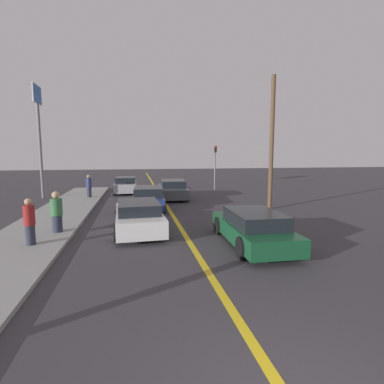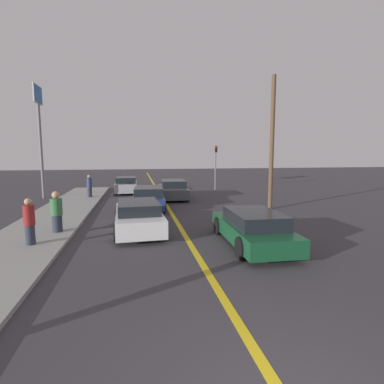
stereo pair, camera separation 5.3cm
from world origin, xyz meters
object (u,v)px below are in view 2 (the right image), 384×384
object	(u,v)px
utility_pole	(272,144)
car_ahead_center	(138,216)
roadside_sign	(39,117)
pedestrian_mid_group	(29,222)
car_oncoming_far	(126,185)
car_parked_left_lot	(173,189)
traffic_light	(216,163)
pedestrian_by_sign	(89,186)
car_far_distant	(149,198)
car_near_right_lane	(252,228)
pedestrian_far_standing	(57,212)

from	to	relation	value
utility_pole	car_ahead_center	bearing A→B (deg)	-153.89
roadside_sign	utility_pole	distance (m)	15.67
pedestrian_mid_group	car_ahead_center	bearing A→B (deg)	23.88
car_ahead_center	car_oncoming_far	size ratio (longest dim) A/B	1.16
car_ahead_center	car_parked_left_lot	size ratio (longest dim) A/B	0.97
car_ahead_center	traffic_light	size ratio (longest dim) A/B	1.16
car_oncoming_far	pedestrian_mid_group	world-z (taller)	pedestrian_mid_group
utility_pole	pedestrian_mid_group	bearing A→B (deg)	-154.60
traffic_light	utility_pole	size ratio (longest dim) A/B	0.52
car_oncoming_far	car_ahead_center	bearing A→B (deg)	-86.35
pedestrian_by_sign	utility_pole	world-z (taller)	utility_pole
roadside_sign	pedestrian_by_sign	bearing A→B (deg)	-14.38
pedestrian_by_sign	roadside_sign	world-z (taller)	roadside_sign
car_far_distant	pedestrian_mid_group	xyz separation A→B (m)	(-4.19, -6.61, 0.29)
car_near_right_lane	car_parked_left_lot	distance (m)	11.39
car_ahead_center	roadside_sign	size ratio (longest dim) A/B	0.57
car_ahead_center	utility_pole	xyz separation A→B (m)	(7.42, 3.64, 3.08)
pedestrian_far_standing	pedestrian_by_sign	distance (m)	9.65
car_parked_left_lot	utility_pole	xyz separation A→B (m)	(4.93, -5.12, 3.06)
utility_pole	car_oncoming_far	bearing A→B (deg)	133.50
car_ahead_center	car_parked_left_lot	bearing A→B (deg)	71.42
car_far_distant	pedestrian_by_sign	size ratio (longest dim) A/B	2.82
pedestrian_mid_group	pedestrian_by_sign	world-z (taller)	pedestrian_by_sign
utility_pole	car_near_right_lane	bearing A→B (deg)	-119.93
pedestrian_mid_group	pedestrian_by_sign	distance (m)	11.25
car_oncoming_far	traffic_light	distance (m)	7.82
traffic_light	roadside_sign	bearing A→B (deg)	-169.02
pedestrian_mid_group	pedestrian_far_standing	distance (m)	1.67
car_oncoming_far	traffic_light	world-z (taller)	traffic_light
pedestrian_far_standing	pedestrian_by_sign	bearing A→B (deg)	91.04
car_near_right_lane	car_oncoming_far	size ratio (longest dim) A/B	1.19
pedestrian_mid_group	utility_pole	distance (m)	12.48
roadside_sign	pedestrian_mid_group	bearing A→B (deg)	-76.23
pedestrian_far_standing	car_ahead_center	bearing A→B (deg)	-0.42
car_near_right_lane	pedestrian_far_standing	size ratio (longest dim) A/B	2.89
roadside_sign	car_far_distant	bearing A→B (deg)	-37.43
car_parked_left_lot	pedestrian_far_standing	xyz separation A→B (m)	(-5.59, -8.73, 0.26)
pedestrian_mid_group	traffic_light	xyz separation A→B (m)	(10.31, 14.66, 1.46)
pedestrian_mid_group	car_parked_left_lot	bearing A→B (deg)	59.63
traffic_light	roadside_sign	xyz separation A→B (m)	(-13.27, -2.57, 3.30)
pedestrian_by_sign	utility_pole	xyz separation A→B (m)	(10.70, -6.04, 2.80)
car_ahead_center	pedestrian_mid_group	bearing A→B (deg)	-158.84
pedestrian_mid_group	traffic_light	bearing A→B (deg)	54.88
car_parked_left_lot	car_oncoming_far	world-z (taller)	car_parked_left_lot
pedestrian_mid_group	traffic_light	size ratio (longest dim) A/B	0.41
pedestrian_mid_group	traffic_light	distance (m)	17.98
pedestrian_mid_group	pedestrian_far_standing	xyz separation A→B (m)	(0.46, 1.60, -0.00)
car_near_right_lane	car_ahead_center	distance (m)	4.62
car_near_right_lane	pedestrian_by_sign	distance (m)	14.16
car_ahead_center	car_far_distant	world-z (taller)	car_far_distant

